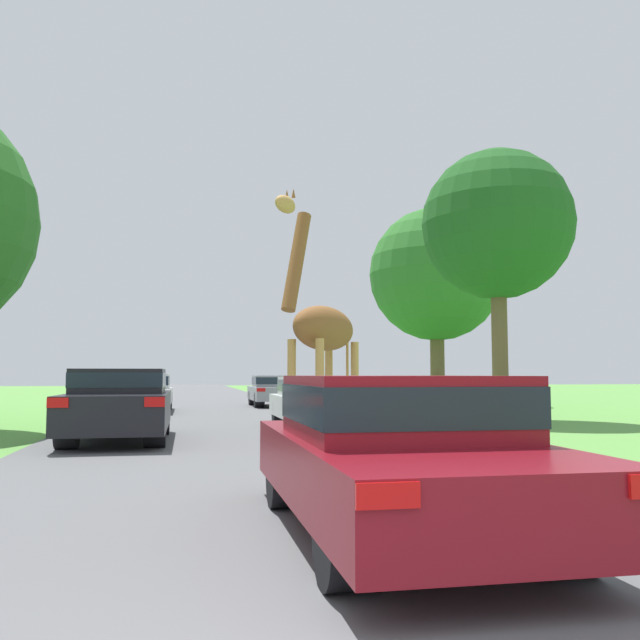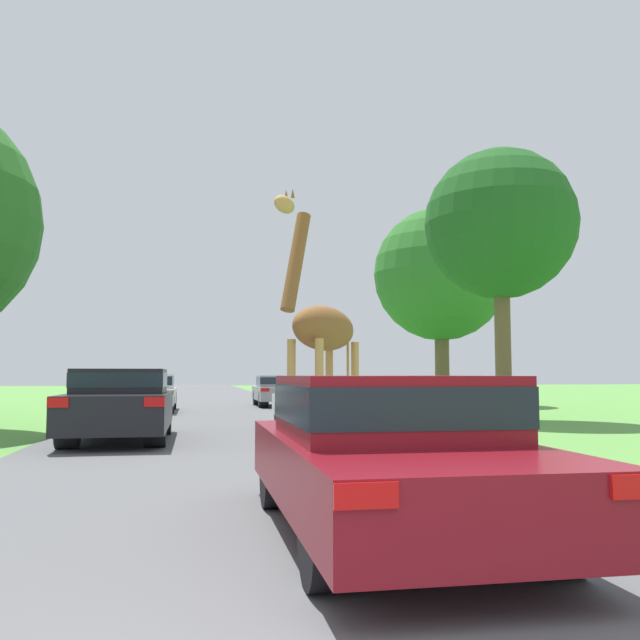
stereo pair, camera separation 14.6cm
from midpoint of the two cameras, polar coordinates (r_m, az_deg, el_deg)
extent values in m
cube|color=#5B5B5E|center=(31.79, -9.20, -6.91)|extent=(7.31, 120.00, 0.00)
cylinder|color=tan|center=(11.94, 0.29, -6.23)|extent=(0.15, 0.15, 1.95)
cylinder|color=#2D2319|center=(12.00, 0.29, -10.66)|extent=(0.20, 0.20, 0.09)
cylinder|color=tan|center=(12.22, -2.09, -6.19)|extent=(0.15, 0.15, 1.95)
cylinder|color=#2D2319|center=(12.28, -2.11, -10.52)|extent=(0.20, 0.20, 0.09)
cylinder|color=tan|center=(13.29, 3.30, -6.06)|extent=(0.15, 0.15, 1.95)
cylinder|color=#2D2319|center=(13.34, 3.32, -10.05)|extent=(0.20, 0.20, 0.09)
cylinder|color=tan|center=(13.53, 1.10, -6.04)|extent=(0.15, 0.15, 1.95)
cylinder|color=#2D2319|center=(13.59, 1.10, -9.95)|extent=(0.20, 0.20, 0.09)
ellipsoid|color=brown|center=(12.76, 0.71, -0.71)|extent=(1.85, 2.09, 0.84)
cylinder|color=brown|center=(11.94, -1.69, 4.96)|extent=(0.70, 0.79, 1.85)
ellipsoid|color=tan|center=(11.79, -2.66, 9.70)|extent=(0.54, 0.59, 0.30)
cylinder|color=tan|center=(13.65, 2.67, -3.21)|extent=(0.05, 0.05, 1.07)
cone|color=brown|center=(11.96, -1.96, 10.63)|extent=(0.07, 0.07, 0.16)
cone|color=brown|center=(12.03, -2.51, 10.55)|extent=(0.07, 0.07, 0.16)
cube|color=maroon|center=(5.74, 6.52, -12.43)|extent=(1.82, 4.34, 0.54)
cube|color=maroon|center=(5.69, 6.47, -7.23)|extent=(1.64, 1.95, 0.50)
cube|color=#19232D|center=(5.69, 6.47, -6.97)|extent=(1.66, 1.97, 0.30)
cube|color=red|center=(3.44, 5.15, -14.52)|extent=(0.33, 0.03, 0.13)
cube|color=red|center=(4.09, 26.23, -12.47)|extent=(0.33, 0.03, 0.13)
cylinder|color=black|center=(6.88, -2.70, -13.02)|extent=(0.36, 0.61, 0.61)
cylinder|color=black|center=(7.22, 9.11, -12.57)|extent=(0.36, 0.61, 0.61)
cylinder|color=black|center=(4.36, 2.17, -17.96)|extent=(0.36, 0.61, 0.61)
cylinder|color=black|center=(4.88, 19.82, -16.25)|extent=(0.36, 0.61, 0.61)
cube|color=gray|center=(28.22, -3.36, -6.18)|extent=(1.87, 4.02, 0.54)
cube|color=gray|center=(28.21, -3.36, -5.16)|extent=(1.69, 1.81, 0.47)
cube|color=#19232D|center=(28.21, -3.36, -5.11)|extent=(1.71, 1.83, 0.28)
cube|color=red|center=(26.12, -4.49, -5.88)|extent=(0.34, 0.03, 0.13)
cube|color=red|center=(26.33, -1.15, -5.88)|extent=(0.34, 0.03, 0.13)
cylinder|color=black|center=(29.35, -5.12, -6.55)|extent=(0.37, 0.62, 0.62)
cylinder|color=black|center=(29.53, -2.21, -6.55)|extent=(0.37, 0.62, 0.62)
cylinder|color=black|center=(26.95, -4.64, -6.73)|extent=(0.37, 0.62, 0.62)
cylinder|color=black|center=(27.14, -1.47, -6.72)|extent=(0.37, 0.62, 0.62)
cube|color=black|center=(14.04, -16.18, -7.31)|extent=(1.88, 4.36, 0.69)
cube|color=black|center=(14.02, -16.12, -4.95)|extent=(1.69, 1.96, 0.47)
cube|color=#19232D|center=(14.02, -16.12, -4.85)|extent=(1.71, 1.98, 0.28)
cube|color=red|center=(11.97, -20.89, -6.51)|extent=(0.34, 0.03, 0.16)
cube|color=red|center=(11.79, -13.44, -6.72)|extent=(0.34, 0.03, 0.16)
cylinder|color=black|center=(15.44, -18.53, -8.09)|extent=(0.38, 0.62, 0.62)
cylinder|color=black|center=(15.31, -12.88, -8.25)|extent=(0.38, 0.62, 0.62)
cylinder|color=black|center=(12.86, -20.17, -8.80)|extent=(0.38, 0.62, 0.62)
cylinder|color=black|center=(12.70, -13.37, -9.01)|extent=(0.38, 0.62, 0.62)
cube|color=silver|center=(24.82, -14.05, -6.24)|extent=(1.83, 4.49, 0.53)
cube|color=silver|center=(24.80, -14.03, -5.03)|extent=(1.65, 2.02, 0.51)
cube|color=#19232D|center=(24.80, -14.02, -4.97)|extent=(1.67, 2.04, 0.31)
cube|color=red|center=(22.62, -16.30, -5.89)|extent=(0.33, 0.03, 0.13)
cube|color=red|center=(22.52, -12.47, -5.97)|extent=(0.33, 0.03, 0.13)
cylinder|color=black|center=(26.22, -15.49, -6.60)|extent=(0.37, 0.65, 0.65)
cylinder|color=black|center=(26.14, -12.26, -6.67)|extent=(0.37, 0.65, 0.65)
cylinder|color=black|center=(23.54, -16.06, -6.83)|extent=(0.37, 0.65, 0.65)
cylinder|color=black|center=(23.44, -12.46, -6.91)|extent=(0.37, 0.65, 0.65)
cube|color=silver|center=(17.08, -0.19, -7.30)|extent=(1.72, 3.98, 0.54)
cube|color=silver|center=(17.07, -0.19, -5.61)|extent=(1.54, 1.79, 0.47)
cube|color=#19232D|center=(17.07, -0.19, -5.53)|extent=(1.56, 1.81, 0.28)
cube|color=red|center=(14.99, -1.48, -6.94)|extent=(0.31, 0.03, 0.13)
cube|color=red|center=(15.27, 3.77, -6.89)|extent=(0.31, 0.03, 0.13)
cylinder|color=black|center=(18.17, -3.02, -7.84)|extent=(0.34, 0.57, 0.57)
cylinder|color=black|center=(18.40, 1.26, -7.81)|extent=(0.34, 0.57, 0.57)
cylinder|color=black|center=(15.81, -1.88, -8.33)|extent=(0.34, 0.57, 0.57)
cylinder|color=black|center=(16.07, 3.01, -8.27)|extent=(0.34, 0.57, 0.57)
cylinder|color=brown|center=(19.90, 15.33, -1.05)|extent=(0.45, 0.45, 4.98)
sphere|color=#1E561E|center=(20.33, 15.14, 7.82)|extent=(4.33, 4.33, 4.33)
cylinder|color=brown|center=(30.11, 10.37, -2.41)|extent=(0.62, 0.62, 4.86)
sphere|color=#2D7028|center=(30.41, 10.28, 3.84)|extent=(5.90, 5.90, 5.90)
camera|label=1|loc=(0.07, -89.67, -0.03)|focal=38.00mm
camera|label=2|loc=(0.07, 90.33, 0.03)|focal=38.00mm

